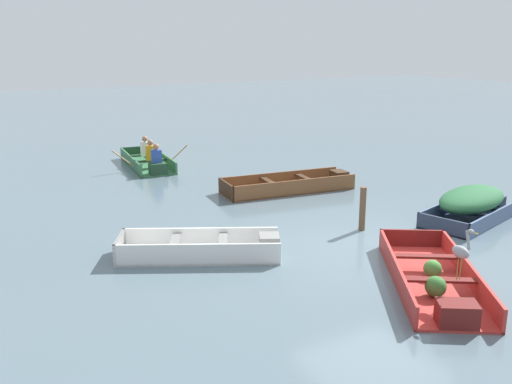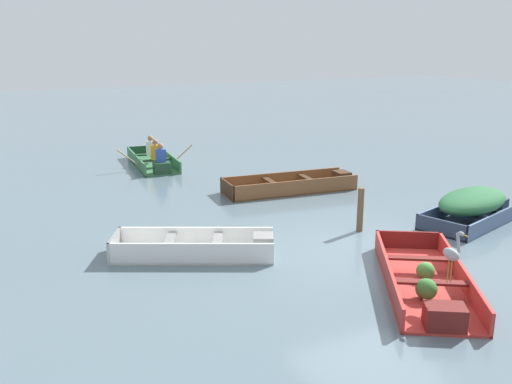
# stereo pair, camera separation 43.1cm
# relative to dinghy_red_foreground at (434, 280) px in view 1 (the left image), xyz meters

# --- Properties ---
(ground_plane) EXTENTS (80.00, 80.00, 0.00)m
(ground_plane) POSITION_rel_dinghy_red_foreground_xyz_m (0.40, 1.73, -0.13)
(ground_plane) COLOR slate
(dinghy_red_foreground) EXTENTS (2.82, 3.40, 0.37)m
(dinghy_red_foreground) POSITION_rel_dinghy_red_foreground_xyz_m (0.00, 0.00, 0.00)
(dinghy_red_foreground) COLOR #AD2D28
(dinghy_red_foreground) RESTS_ON ground
(skiff_wooden_brown_near_moored) EXTENTS (3.56, 1.46, 0.40)m
(skiff_wooden_brown_near_moored) POSITION_rel_dinghy_red_foreground_xyz_m (1.42, 6.21, 0.00)
(skiff_wooden_brown_near_moored) COLOR brown
(skiff_wooden_brown_near_moored) RESTS_ON ground
(skiff_slate_blue_mid_moored) EXTENTS (2.80, 1.81, 0.74)m
(skiff_slate_blue_mid_moored) POSITION_rel_dinghy_red_foreground_xyz_m (3.38, 2.11, 0.28)
(skiff_slate_blue_mid_moored) COLOR #475B7F
(skiff_slate_blue_mid_moored) RESTS_ON ground
(skiff_white_far_moored) EXTENTS (3.01, 2.20, 0.41)m
(skiff_white_far_moored) POSITION_rel_dinghy_red_foreground_xyz_m (-2.56, 3.03, 0.01)
(skiff_white_far_moored) COLOR white
(skiff_white_far_moored) RESTS_ON ground
(rowboat_green_with_crew) EXTENTS (2.31, 3.20, 0.92)m
(rowboat_green_with_crew) POSITION_rel_dinghy_red_foreground_xyz_m (-0.91, 10.73, 0.08)
(rowboat_green_with_crew) COLOR #387047
(rowboat_green_with_crew) RESTS_ON ground
(heron_on_dinghy) EXTENTS (0.17, 0.46, 0.84)m
(heron_on_dinghy) POSITION_rel_dinghy_red_foreground_xyz_m (-0.10, -0.56, 0.70)
(heron_on_dinghy) COLOR olive
(heron_on_dinghy) RESTS_ON dinghy_red_foreground
(mooring_post) EXTENTS (0.13, 0.13, 0.92)m
(mooring_post) POSITION_rel_dinghy_red_foreground_xyz_m (0.88, 2.80, 0.33)
(mooring_post) COLOR brown
(mooring_post) RESTS_ON ground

